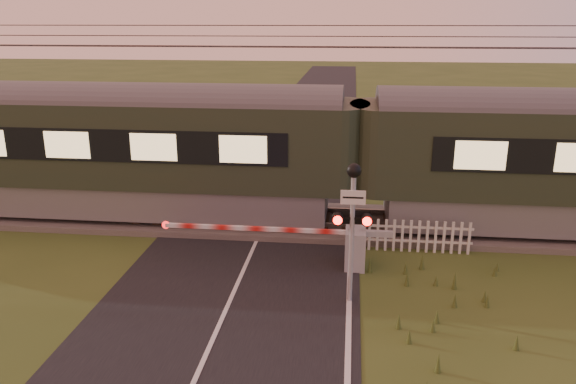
# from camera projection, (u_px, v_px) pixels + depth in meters

# --- Properties ---
(ground) EXTENTS (160.00, 160.00, 0.00)m
(ground) POSITION_uv_depth(u_px,v_px,m) (219.00, 327.00, 11.93)
(ground) COLOR #36491C
(ground) RESTS_ON ground
(road) EXTENTS (6.00, 140.00, 0.03)m
(road) POSITION_uv_depth(u_px,v_px,m) (217.00, 333.00, 11.71)
(road) COLOR black
(road) RESTS_ON ground
(track_bed) EXTENTS (140.00, 3.40, 0.39)m
(track_bed) POSITION_uv_depth(u_px,v_px,m) (265.00, 220.00, 18.09)
(track_bed) COLOR #47423D
(track_bed) RESTS_ON ground
(overhead_wires) EXTENTS (120.00, 0.62, 0.62)m
(overhead_wires) POSITION_uv_depth(u_px,v_px,m) (263.00, 39.00, 16.42)
(overhead_wires) COLOR black
(overhead_wires) RESTS_ON ground
(train) EXTENTS (43.62, 3.01, 4.07)m
(train) POSITION_uv_depth(u_px,v_px,m) (358.00, 155.00, 17.11)
(train) COLOR slate
(train) RESTS_ON ground
(boom_gate) EXTENTS (6.14, 0.81, 1.08)m
(boom_gate) POSITION_uv_depth(u_px,v_px,m) (345.00, 246.00, 14.69)
(boom_gate) COLOR gray
(boom_gate) RESTS_ON ground
(crossing_signal) EXTENTS (0.84, 0.35, 3.30)m
(crossing_signal) POSITION_uv_depth(u_px,v_px,m) (353.00, 209.00, 12.36)
(crossing_signal) COLOR gray
(crossing_signal) RESTS_ON ground
(picket_fence) EXTENTS (3.19, 0.08, 0.93)m
(picket_fence) POSITION_uv_depth(u_px,v_px,m) (415.00, 236.00, 15.68)
(picket_fence) COLOR silver
(picket_fence) RESTS_ON ground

